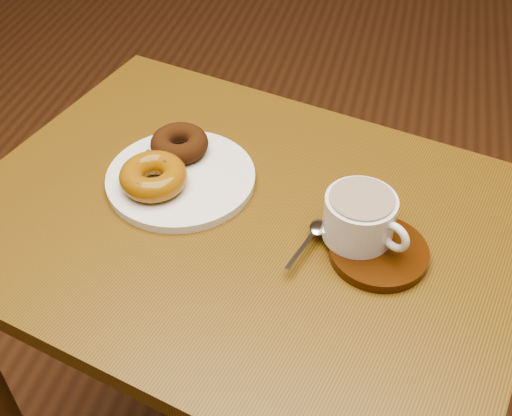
% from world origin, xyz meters
% --- Properties ---
extents(cafe_table, '(0.96, 0.81, 0.79)m').
position_xyz_m(cafe_table, '(0.29, 0.28, 0.66)').
color(cafe_table, brown).
rests_on(cafe_table, ground).
extents(donut_plate, '(0.26, 0.26, 0.01)m').
position_xyz_m(donut_plate, '(0.17, 0.33, 0.80)').
color(donut_plate, white).
rests_on(donut_plate, cafe_table).
extents(donut_cinnamon, '(0.10, 0.10, 0.03)m').
position_xyz_m(donut_cinnamon, '(0.15, 0.39, 0.82)').
color(donut_cinnamon, '#381C0B').
rests_on(donut_cinnamon, donut_plate).
extents(donut_caramel, '(0.13, 0.13, 0.04)m').
position_xyz_m(donut_caramel, '(0.14, 0.30, 0.82)').
color(donut_caramel, '#925C10').
rests_on(donut_caramel, donut_plate).
extents(saucer, '(0.19, 0.19, 0.01)m').
position_xyz_m(saucer, '(0.50, 0.25, 0.80)').
color(saucer, '#361A07').
rests_on(saucer, cafe_table).
extents(coffee_cup, '(0.12, 0.10, 0.07)m').
position_xyz_m(coffee_cup, '(0.46, 0.27, 0.84)').
color(coffee_cup, white).
rests_on(coffee_cup, saucer).
extents(teaspoon, '(0.04, 0.11, 0.01)m').
position_xyz_m(teaspoon, '(0.40, 0.26, 0.81)').
color(teaspoon, silver).
rests_on(teaspoon, saucer).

